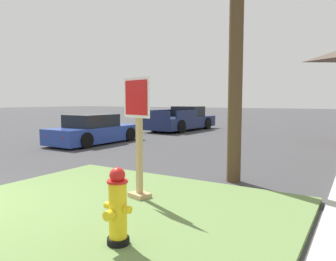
# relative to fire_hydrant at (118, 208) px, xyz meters

# --- Properties ---
(grass_corner_patch) EXTENTS (5.76, 4.41, 0.08)m
(grass_corner_patch) POSITION_rel_fire_hydrant_xyz_m (-0.95, 1.12, -0.49)
(grass_corner_patch) COLOR #668447
(grass_corner_patch) RESTS_ON ground
(fire_hydrant) EXTENTS (0.38, 0.34, 0.95)m
(fire_hydrant) POSITION_rel_fire_hydrant_xyz_m (0.00, 0.00, 0.00)
(fire_hydrant) COLOR black
(fire_hydrant) RESTS_ON grass_corner_patch
(stop_sign) EXTENTS (0.69, 0.36, 2.15)m
(stop_sign) POSITION_rel_fire_hydrant_xyz_m (-0.90, 1.63, 0.59)
(stop_sign) COLOR tan
(stop_sign) RESTS_ON grass_corner_patch
(manhole_cover) EXTENTS (0.70, 0.70, 0.02)m
(manhole_cover) POSITION_rel_fire_hydrant_xyz_m (-2.91, 1.62, -0.52)
(manhole_cover) COLOR black
(manhole_cover) RESTS_ON ground
(parked_sedan_blue) EXTENTS (1.86, 4.34, 1.25)m
(parked_sedan_blue) POSITION_rel_fire_hydrant_xyz_m (-7.31, 7.04, 0.01)
(parked_sedan_blue) COLOR #233D93
(parked_sedan_blue) RESTS_ON ground
(pickup_truck_navy) EXTENTS (2.32, 5.47, 1.48)m
(pickup_truck_navy) POSITION_rel_fire_hydrant_xyz_m (-7.08, 14.47, 0.09)
(pickup_truck_navy) COLOR #19234C
(pickup_truck_navy) RESTS_ON ground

